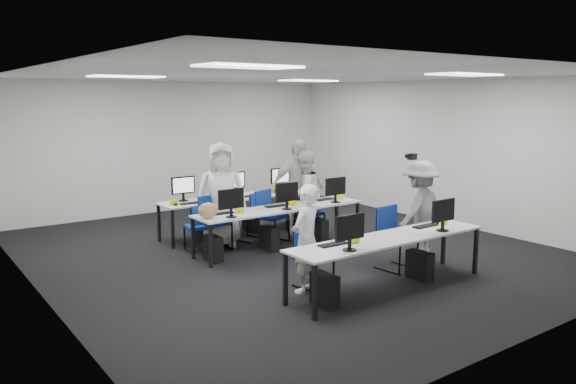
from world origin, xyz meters
TOP-DOWN VIEW (x-y plane):
  - room at (0.00, 0.00)m, footprint 9.00×9.02m
  - ceiling_panels at (0.00, 0.00)m, footprint 5.20×4.60m
  - desk_front at (0.00, -2.40)m, footprint 3.20×0.70m
  - desk_mid at (0.00, 0.20)m, footprint 3.20×0.70m
  - desk_back at (0.00, 1.60)m, footprint 3.20×0.70m
  - equipment_front at (-0.19, -2.42)m, footprint 2.51×0.41m
  - equipment_mid at (-0.19, 0.18)m, footprint 2.91×0.41m
  - equipment_back at (0.19, 1.62)m, footprint 2.91×0.41m
  - chair_0 at (-0.80, -1.72)m, footprint 0.51×0.54m
  - chair_1 at (0.75, -1.84)m, footprint 0.51×0.55m
  - chair_2 at (-0.96, 0.84)m, footprint 0.46×0.50m
  - chair_3 at (0.12, 0.66)m, footprint 0.59×0.62m
  - chair_4 at (1.04, 0.69)m, footprint 0.42×0.45m
  - chair_5 at (-1.24, 0.92)m, footprint 0.45×0.48m
  - chair_6 at (-0.14, 1.01)m, footprint 0.58×0.60m
  - chair_7 at (1.06, 1.01)m, footprint 0.45×0.48m
  - handbag at (-1.45, 0.15)m, footprint 0.36×0.27m
  - student_0 at (-1.01, -1.83)m, footprint 0.64×0.53m
  - student_1 at (0.90, 0.72)m, footprint 0.87×0.72m
  - student_2 at (-0.76, 0.95)m, footprint 1.07×0.90m
  - student_3 at (0.88, 0.89)m, footprint 1.15×0.65m
  - photographer at (1.43, -1.70)m, footprint 1.14×0.77m
  - dslr_camera at (1.40, -1.52)m, footprint 0.17×0.20m

SIDE VIEW (x-z plane):
  - chair_5 at x=-1.24m, z-range -0.15..0.67m
  - chair_4 at x=1.04m, z-range -0.16..0.69m
  - chair_7 at x=1.06m, z-range -0.16..0.69m
  - chair_0 at x=-0.80m, z-range -0.16..0.70m
  - chair_6 at x=-0.14m, z-range -0.17..0.75m
  - chair_2 at x=-0.96m, z-range -0.17..0.75m
  - chair_3 at x=0.12m, z-range -0.17..0.77m
  - chair_1 at x=0.75m, z-range -0.18..0.79m
  - equipment_mid at x=-0.19m, z-range -0.24..0.95m
  - equipment_back at x=0.19m, z-range -0.24..0.95m
  - equipment_front at x=-0.19m, z-range -0.24..0.95m
  - desk_front at x=0.00m, z-range 0.32..1.05m
  - desk_mid at x=0.00m, z-range 0.32..1.05m
  - desk_back at x=0.00m, z-range 0.32..1.05m
  - student_0 at x=-1.01m, z-range 0.00..1.49m
  - student_1 at x=0.90m, z-range 0.00..1.63m
  - photographer at x=1.43m, z-range 0.00..1.63m
  - handbag at x=-1.45m, z-range 0.73..0.99m
  - student_3 at x=0.88m, z-range 0.00..1.86m
  - student_2 at x=-0.76m, z-range 0.00..1.86m
  - room at x=0.00m, z-range 0.00..3.00m
  - dslr_camera at x=1.40m, z-range 1.64..1.74m
  - ceiling_panels at x=0.00m, z-range 2.98..2.99m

